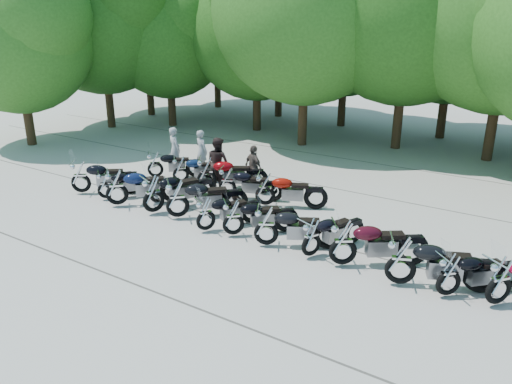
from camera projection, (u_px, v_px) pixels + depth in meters
The scene contains 35 objects.
ground at pixel (227, 244), 13.99m from camera, with size 90.00×90.00×0.00m, color gray.
tree_0 at pixel (145, 26), 30.32m from camera, with size 7.50×7.50×9.21m.
tree_1 at pixel (168, 34), 27.34m from camera, with size 6.97×6.97×8.55m.
tree_2 at pixel (257, 30), 26.08m from camera, with size 7.31×7.31×8.97m.
tree_3 at pixel (306, 9), 22.60m from camera, with size 8.70×8.70×10.67m.
tree_4 at pixel (409, 1), 21.86m from camera, with size 9.13×9.13×11.20m.
tree_5 at pixel (512, 1), 19.89m from camera, with size 9.04×9.04×11.10m.
tree_9 at pixel (216, 24), 32.98m from camera, with size 7.59×7.59×9.32m.
tree_10 at pixel (280, 22), 29.77m from camera, with size 7.78×7.78×9.55m.
tree_11 at pixel (347, 26), 27.08m from camera, with size 7.56×7.56×9.28m.
tree_12 at pixel (454, 22), 24.20m from camera, with size 7.88×7.88×9.67m.
tree_16 at pixel (16, 38), 23.04m from camera, with size 6.97×6.97×8.55m.
tree_17 at pixel (101, 15), 26.59m from camera, with size 8.31×8.31×10.20m.
motorcycle_0 at pixel (80, 176), 17.66m from camera, with size 0.74×2.42×1.37m, color black, non-canonical shape.
motorcycle_1 at pixel (106, 184), 17.14m from camera, with size 0.63×2.07×1.17m, color black, non-canonical shape.
motorcycle_2 at pixel (116, 186), 16.48m from camera, with size 0.78×2.55×1.44m, color #0C1637, non-canonical shape.
motorcycle_3 at pixel (153, 193), 15.88m from camera, with size 0.78×2.56×1.44m, color black, non-canonical shape.
motorcycle_4 at pixel (177, 198), 15.48m from camera, with size 0.77×2.53×1.43m, color black, non-canonical shape.
motorcycle_5 at pixel (206, 213), 14.59m from camera, with size 0.64×2.11×1.19m, color black, non-canonical shape.
motorcycle_6 at pixel (233, 216), 14.26m from camera, with size 0.67×2.20×1.25m, color black, non-canonical shape.
motorcycle_7 at pixel (266, 225), 13.60m from camera, with size 0.72×2.36×1.33m, color black, non-canonical shape.
motorcycle_8 at pixel (311, 236), 13.02m from camera, with size 0.66×2.17×1.22m, color black, non-canonical shape.
motorcycle_9 at pixel (343, 241), 12.50m from camera, with size 0.76×2.50×1.41m, color #350711, non-canonical shape.
motorcycle_10 at pixel (401, 259), 11.59m from camera, with size 0.77×2.52×1.42m, color black, non-canonical shape.
motorcycle_11 at pixel (449, 274), 11.16m from camera, with size 0.65×2.13×1.20m, color black, non-canonical shape.
motorcycle_12 at pixel (500, 279), 10.79m from camera, with size 0.72×2.35×1.33m, color maroon, non-canonical shape.
motorcycle_13 at pixel (155, 163), 19.41m from camera, with size 0.65×2.14×1.21m, color black, non-canonical shape.
motorcycle_14 at pixel (181, 169), 18.79m from camera, with size 0.64×2.11×1.19m, color #0D1D3D, non-canonical shape.
motorcycle_15 at pixel (207, 172), 17.99m from camera, with size 0.76×2.51×1.42m, color maroon, non-canonical shape.
motorcycle_16 at pixel (228, 181), 17.30m from camera, with size 0.68×2.22×1.25m, color black, non-canonical shape.
motorcycle_17 at pixel (265, 188), 16.50m from camera, with size 0.71×2.33×1.32m, color #860D04, non-canonical shape.
rider_0 at pixel (175, 149), 20.36m from camera, with size 0.66×0.43×1.80m, color gray.
rider_1 at pixel (218, 163), 18.31m from camera, with size 0.92×0.72×1.89m, color black.
rider_2 at pixel (254, 168), 18.14m from camera, with size 0.97×0.40×1.65m, color #504239.
rider_3 at pixel (202, 151), 20.20m from camera, with size 0.63×0.41×1.72m, color #949497.
Camera 1 is at (7.56, -10.23, 6.07)m, focal length 35.00 mm.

